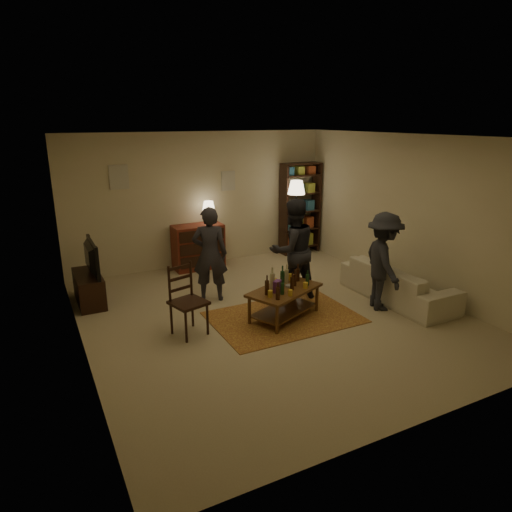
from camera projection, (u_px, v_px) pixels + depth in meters
floor at (271, 315)px, 7.12m from camera, size 6.00×6.00×0.00m
room_shell at (169, 179)px, 8.85m from camera, size 6.00×6.00×6.00m
rug at (284, 317)px, 7.03m from camera, size 2.20×1.50×0.01m
coffee_table at (284, 292)px, 6.91m from camera, size 1.32×1.04×0.81m
dining_chair at (186, 297)px, 6.38m from camera, size 0.55×0.55×1.03m
tv_stand at (88, 281)px, 7.48m from camera, size 0.40×1.00×1.06m
dresser at (199, 246)px, 9.21m from camera, size 1.00×0.50×1.36m
bookshelf at (300, 207)px, 10.17m from camera, size 0.90×0.34×2.02m
floor_lamp at (296, 193)px, 9.45m from camera, size 0.36×0.36×1.71m
sofa at (398, 282)px, 7.65m from camera, size 0.81×2.08×0.61m
person_left at (210, 254)px, 7.51m from camera, size 0.69×0.58×1.59m
person_right at (293, 250)px, 7.54m from camera, size 0.84×0.65×1.71m
person_by_sofa at (383, 262)px, 7.16m from camera, size 0.89×1.15×1.57m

